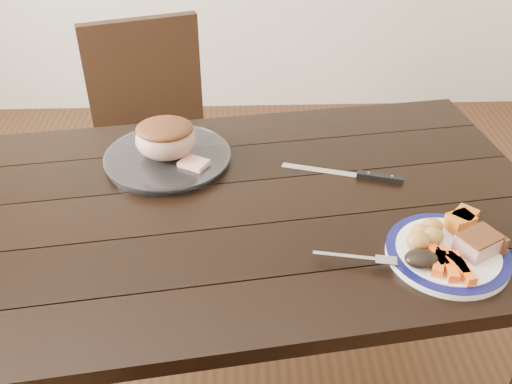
{
  "coord_description": "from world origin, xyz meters",
  "views": [
    {
      "loc": [
        0.04,
        -1.12,
        1.59
      ],
      "look_at": [
        0.08,
        -0.02,
        0.8
      ],
      "focal_mm": 40.0,
      "sensor_mm": 36.0,
      "label": 1
    }
  ],
  "objects_px": {
    "dining_table": "(224,234)",
    "roast_joint": "(166,139)",
    "pork_slice": "(478,244)",
    "dinner_plate": "(447,254)",
    "serving_platter": "(168,159)",
    "carving_knife": "(365,175)",
    "fork": "(361,258)",
    "chair_far": "(155,136)"
  },
  "relations": [
    {
      "from": "fork",
      "to": "dinner_plate",
      "type": "bearing_deg",
      "value": 17.0
    },
    {
      "from": "chair_far",
      "to": "serving_platter",
      "type": "distance_m",
      "value": 0.59
    },
    {
      "from": "chair_far",
      "to": "roast_joint",
      "type": "relative_size",
      "value": 5.75
    },
    {
      "from": "chair_far",
      "to": "roast_joint",
      "type": "xyz_separation_m",
      "value": [
        0.12,
        -0.53,
        0.3
      ]
    },
    {
      "from": "dinner_plate",
      "to": "serving_platter",
      "type": "bearing_deg",
      "value": 147.65
    },
    {
      "from": "pork_slice",
      "to": "roast_joint",
      "type": "distance_m",
      "value": 0.82
    },
    {
      "from": "chair_far",
      "to": "roast_joint",
      "type": "distance_m",
      "value": 0.62
    },
    {
      "from": "serving_platter",
      "to": "pork_slice",
      "type": "distance_m",
      "value": 0.82
    },
    {
      "from": "dining_table",
      "to": "serving_platter",
      "type": "xyz_separation_m",
      "value": [
        -0.15,
        0.2,
        0.1
      ]
    },
    {
      "from": "fork",
      "to": "roast_joint",
      "type": "height_order",
      "value": "roast_joint"
    },
    {
      "from": "dining_table",
      "to": "fork",
      "type": "relative_size",
      "value": 9.61
    },
    {
      "from": "chair_far",
      "to": "carving_knife",
      "type": "distance_m",
      "value": 0.92
    },
    {
      "from": "chair_far",
      "to": "carving_knife",
      "type": "xyz_separation_m",
      "value": [
        0.64,
        -0.63,
        0.23
      ]
    },
    {
      "from": "serving_platter",
      "to": "pork_slice",
      "type": "relative_size",
      "value": 3.95
    },
    {
      "from": "roast_joint",
      "to": "carving_knife",
      "type": "height_order",
      "value": "roast_joint"
    },
    {
      "from": "chair_far",
      "to": "fork",
      "type": "bearing_deg",
      "value": 103.27
    },
    {
      "from": "chair_far",
      "to": "carving_knife",
      "type": "relative_size",
      "value": 2.98
    },
    {
      "from": "dining_table",
      "to": "carving_knife",
      "type": "height_order",
      "value": "carving_knife"
    },
    {
      "from": "chair_far",
      "to": "fork",
      "type": "relative_size",
      "value": 5.23
    },
    {
      "from": "dinner_plate",
      "to": "serving_platter",
      "type": "relative_size",
      "value": 0.8
    },
    {
      "from": "dining_table",
      "to": "pork_slice",
      "type": "bearing_deg",
      "value": -21.0
    },
    {
      "from": "fork",
      "to": "carving_knife",
      "type": "distance_m",
      "value": 0.34
    },
    {
      "from": "serving_platter",
      "to": "dining_table",
      "type": "bearing_deg",
      "value": -52.79
    },
    {
      "from": "dinner_plate",
      "to": "roast_joint",
      "type": "relative_size",
      "value": 1.64
    },
    {
      "from": "serving_platter",
      "to": "fork",
      "type": "xyz_separation_m",
      "value": [
        0.45,
        -0.43,
        0.01
      ]
    },
    {
      "from": "dinner_plate",
      "to": "fork",
      "type": "relative_size",
      "value": 1.49
    },
    {
      "from": "fork",
      "to": "roast_joint",
      "type": "xyz_separation_m",
      "value": [
        -0.45,
        0.43,
        0.05
      ]
    },
    {
      "from": "chair_far",
      "to": "carving_knife",
      "type": "height_order",
      "value": "chair_far"
    },
    {
      "from": "chair_far",
      "to": "pork_slice",
      "type": "distance_m",
      "value": 1.28
    },
    {
      "from": "carving_knife",
      "to": "pork_slice",
      "type": "bearing_deg",
      "value": -43.72
    },
    {
      "from": "fork",
      "to": "carving_knife",
      "type": "relative_size",
      "value": 0.57
    },
    {
      "from": "serving_platter",
      "to": "carving_knife",
      "type": "relative_size",
      "value": 1.07
    },
    {
      "from": "dining_table",
      "to": "roast_joint",
      "type": "relative_size",
      "value": 10.55
    },
    {
      "from": "serving_platter",
      "to": "roast_joint",
      "type": "xyz_separation_m",
      "value": [
        -0.0,
        -0.0,
        0.06
      ]
    },
    {
      "from": "pork_slice",
      "to": "fork",
      "type": "xyz_separation_m",
      "value": [
        -0.25,
        -0.02,
        -0.02
      ]
    },
    {
      "from": "dining_table",
      "to": "dinner_plate",
      "type": "relative_size",
      "value": 6.42
    },
    {
      "from": "roast_joint",
      "to": "dining_table",
      "type": "bearing_deg",
      "value": -52.79
    },
    {
      "from": "fork",
      "to": "pork_slice",
      "type": "bearing_deg",
      "value": 14.47
    },
    {
      "from": "serving_platter",
      "to": "fork",
      "type": "relative_size",
      "value": 1.88
    },
    {
      "from": "roast_joint",
      "to": "carving_knife",
      "type": "relative_size",
      "value": 0.52
    },
    {
      "from": "dinner_plate",
      "to": "serving_platter",
      "type": "distance_m",
      "value": 0.76
    },
    {
      "from": "chair_far",
      "to": "pork_slice",
      "type": "relative_size",
      "value": 11.02
    }
  ]
}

